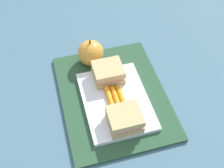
{
  "coord_description": "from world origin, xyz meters",
  "views": [
    {
      "loc": [
        -0.46,
        0.13,
        0.65
      ],
      "look_at": [
        0.01,
        0.0,
        0.04
      ],
      "focal_mm": 46.95,
      "sensor_mm": 36.0,
      "label": 1
    }
  ],
  "objects_px": {
    "sandwich_half_right": "(108,73)",
    "apple": "(91,53)",
    "food_tray": "(116,101)",
    "sandwich_half_left": "(125,119)",
    "carrot_sticks_bundle": "(116,98)"
  },
  "relations": [
    {
      "from": "sandwich_half_right",
      "to": "carrot_sticks_bundle",
      "type": "distance_m",
      "value": 0.08
    },
    {
      "from": "food_tray",
      "to": "sandwich_half_left",
      "type": "xyz_separation_m",
      "value": [
        -0.08,
        0.0,
        0.03
      ]
    },
    {
      "from": "apple",
      "to": "carrot_sticks_bundle",
      "type": "bearing_deg",
      "value": -169.6
    },
    {
      "from": "food_tray",
      "to": "sandwich_half_right",
      "type": "xyz_separation_m",
      "value": [
        0.08,
        0.0,
        0.03
      ]
    },
    {
      "from": "carrot_sticks_bundle",
      "to": "sandwich_half_right",
      "type": "bearing_deg",
      "value": -0.08
    },
    {
      "from": "food_tray",
      "to": "carrot_sticks_bundle",
      "type": "height_order",
      "value": "carrot_sticks_bundle"
    },
    {
      "from": "sandwich_half_right",
      "to": "apple",
      "type": "xyz_separation_m",
      "value": [
        0.08,
        0.03,
        0.0
      ]
    },
    {
      "from": "sandwich_half_left",
      "to": "carrot_sticks_bundle",
      "type": "xyz_separation_m",
      "value": [
        0.08,
        0.0,
        -0.01
      ]
    },
    {
      "from": "sandwich_half_left",
      "to": "apple",
      "type": "distance_m",
      "value": 0.24
    },
    {
      "from": "apple",
      "to": "sandwich_half_left",
      "type": "bearing_deg",
      "value": -172.92
    },
    {
      "from": "sandwich_half_right",
      "to": "apple",
      "type": "distance_m",
      "value": 0.09
    },
    {
      "from": "food_tray",
      "to": "sandwich_half_left",
      "type": "distance_m",
      "value": 0.08
    },
    {
      "from": "food_tray",
      "to": "carrot_sticks_bundle",
      "type": "relative_size",
      "value": 2.91
    },
    {
      "from": "food_tray",
      "to": "apple",
      "type": "relative_size",
      "value": 2.65
    },
    {
      "from": "sandwich_half_left",
      "to": "food_tray",
      "type": "bearing_deg",
      "value": 0.0
    }
  ]
}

